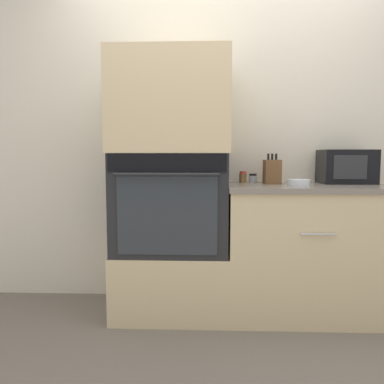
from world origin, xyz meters
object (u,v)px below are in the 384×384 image
microwave (346,167)px  bowl (299,183)px  knife_block (272,172)px  condiment_jar_near (253,178)px  condiment_jar_mid (243,177)px  wall_oven (171,202)px

microwave → bowl: 0.51m
knife_block → condiment_jar_near: bearing=136.6°
microwave → condiment_jar_mid: 0.75m
condiment_jar_mid → condiment_jar_near: bearing=5.3°
bowl → condiment_jar_near: 0.44m
microwave → knife_block: microwave is taller
wall_oven → microwave: 1.29m
microwave → condiment_jar_mid: (-0.74, 0.07, -0.08)m
condiment_jar_mid → microwave: bearing=-5.5°
bowl → condiment_jar_mid: (-0.33, 0.36, 0.02)m
microwave → knife_block: (-0.54, -0.04, -0.03)m
microwave → condiment_jar_near: microwave is taller
knife_block → condiment_jar_near: size_ratio=3.30×
microwave → knife_block: size_ratio=1.71×
wall_oven → microwave: bearing=6.8°
condiment_jar_near → condiment_jar_mid: size_ratio=0.78×
wall_oven → condiment_jar_near: bearing=21.0°
microwave → condiment_jar_near: (-0.66, 0.08, -0.09)m
microwave → knife_block: bearing=-176.1°
wall_oven → bowl: (0.85, -0.13, 0.15)m
knife_block → bowl: 0.29m
wall_oven → condiment_jar_mid: bearing=23.1°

